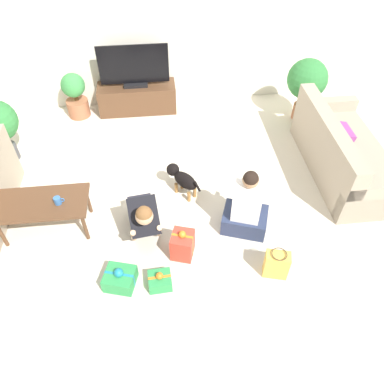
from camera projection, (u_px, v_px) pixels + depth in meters
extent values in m
plane|color=beige|center=(171.00, 210.00, 4.78)|extent=(16.00, 16.00, 0.00)
cube|color=white|center=(156.00, 25.00, 5.69)|extent=(8.40, 0.06, 2.60)
cube|color=tan|center=(345.00, 159.00, 5.17)|extent=(0.89, 1.95, 0.41)
cube|color=tan|center=(328.00, 136.00, 4.85)|extent=(0.20, 1.95, 0.42)
cube|color=tan|center=(376.00, 201.00, 4.48)|extent=(0.89, 0.16, 0.59)
cube|color=tan|center=(323.00, 116.00, 5.73)|extent=(0.89, 0.16, 0.59)
cube|color=#9E4293|center=(342.00, 138.00, 4.91)|extent=(0.18, 0.34, 0.32)
cube|color=brown|center=(41.00, 203.00, 4.27)|extent=(1.06, 0.55, 0.03)
cylinder|color=brown|center=(1.00, 234.00, 4.24)|extent=(0.04, 0.04, 0.42)
cylinder|color=brown|center=(85.00, 227.00, 4.32)|extent=(0.04, 0.04, 0.42)
cylinder|color=brown|center=(10.00, 206.00, 4.54)|extent=(0.04, 0.04, 0.42)
cylinder|color=brown|center=(88.00, 200.00, 4.61)|extent=(0.04, 0.04, 0.42)
cube|color=brown|center=(137.00, 98.00, 6.22)|extent=(1.26, 0.43, 0.46)
cube|color=black|center=(136.00, 84.00, 6.04)|extent=(0.38, 0.20, 0.05)
cube|color=black|center=(134.00, 64.00, 5.80)|extent=(1.09, 0.03, 0.62)
cylinder|color=#A36042|center=(300.00, 111.00, 6.14)|extent=(0.24, 0.24, 0.25)
cylinder|color=brown|center=(303.00, 99.00, 5.98)|extent=(0.04, 0.04, 0.18)
sphere|color=#337F3D|center=(307.00, 79.00, 5.73)|extent=(0.62, 0.62, 0.62)
cylinder|color=#4C4C51|center=(10.00, 152.00, 5.42)|extent=(0.24, 0.24, 0.23)
cylinder|color=brown|center=(5.00, 141.00, 5.27)|extent=(0.04, 0.04, 0.17)
cylinder|color=#A36042|center=(79.00, 108.00, 6.18)|extent=(0.35, 0.35, 0.28)
cylinder|color=brown|center=(76.00, 97.00, 6.04)|extent=(0.06, 0.06, 0.11)
sphere|color=#3D8E47|center=(73.00, 85.00, 5.89)|extent=(0.38, 0.38, 0.38)
cube|color=#23232D|center=(142.00, 215.00, 4.53)|extent=(0.34, 0.47, 0.28)
cube|color=black|center=(144.00, 217.00, 4.14)|extent=(0.38, 0.51, 0.44)
sphere|color=tan|center=(144.00, 216.00, 3.89)|extent=(0.19, 0.19, 0.19)
sphere|color=brown|center=(144.00, 214.00, 3.86)|extent=(0.17, 0.17, 0.17)
cylinder|color=tan|center=(134.00, 236.00, 4.17)|extent=(0.09, 0.26, 0.38)
cylinder|color=tan|center=(159.00, 231.00, 4.22)|extent=(0.09, 0.26, 0.38)
cube|color=#283351|center=(245.00, 220.00, 4.51)|extent=(0.62, 0.55, 0.24)
cube|color=white|center=(247.00, 202.00, 4.20)|extent=(0.37, 0.30, 0.51)
sphere|color=tan|center=(251.00, 180.00, 3.97)|extent=(0.18, 0.18, 0.18)
sphere|color=black|center=(251.00, 178.00, 3.94)|extent=(0.17, 0.17, 0.17)
cylinder|color=tan|center=(260.00, 196.00, 4.37)|extent=(0.14, 0.26, 0.06)
cylinder|color=tan|center=(238.00, 193.00, 4.41)|extent=(0.14, 0.26, 0.06)
ellipsoid|color=black|center=(185.00, 181.00, 4.80)|extent=(0.37, 0.40, 0.20)
sphere|color=black|center=(173.00, 170.00, 4.88)|extent=(0.17, 0.17, 0.17)
sphere|color=olive|center=(169.00, 168.00, 4.92)|extent=(0.08, 0.08, 0.08)
cylinder|color=black|center=(197.00, 186.00, 4.67)|extent=(0.10, 0.11, 0.13)
cylinder|color=olive|center=(182.00, 184.00, 5.01)|extent=(0.04, 0.04, 0.15)
cylinder|color=olive|center=(176.00, 188.00, 4.96)|extent=(0.04, 0.04, 0.15)
cylinder|color=olive|center=(195.00, 192.00, 4.90)|extent=(0.04, 0.04, 0.15)
cylinder|color=olive|center=(189.00, 197.00, 4.84)|extent=(0.04, 0.04, 0.15)
cube|color=#2D934C|center=(160.00, 281.00, 3.98)|extent=(0.25, 0.23, 0.14)
cube|color=orange|center=(160.00, 281.00, 3.98)|extent=(0.25, 0.04, 0.15)
sphere|color=orange|center=(159.00, 276.00, 3.91)|extent=(0.08, 0.08, 0.08)
cube|color=#2D934C|center=(120.00, 279.00, 3.97)|extent=(0.38, 0.36, 0.18)
cube|color=teal|center=(120.00, 279.00, 3.97)|extent=(0.31, 0.12, 0.18)
sphere|color=teal|center=(119.00, 273.00, 3.89)|extent=(0.10, 0.10, 0.10)
cube|color=red|center=(183.00, 245.00, 4.20)|extent=(0.30, 0.32, 0.32)
cube|color=orange|center=(183.00, 245.00, 4.20)|extent=(0.24, 0.10, 0.33)
sphere|color=orange|center=(182.00, 234.00, 4.06)|extent=(0.08, 0.08, 0.08)
cube|color=#E5B74C|center=(276.00, 265.00, 4.00)|extent=(0.29, 0.20, 0.35)
torus|color=#4C3823|center=(279.00, 254.00, 3.86)|extent=(0.20, 0.20, 0.01)
cylinder|color=#386BAD|center=(58.00, 201.00, 4.22)|extent=(0.08, 0.08, 0.09)
torus|color=#386BAD|center=(62.00, 200.00, 4.22)|extent=(0.06, 0.01, 0.06)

